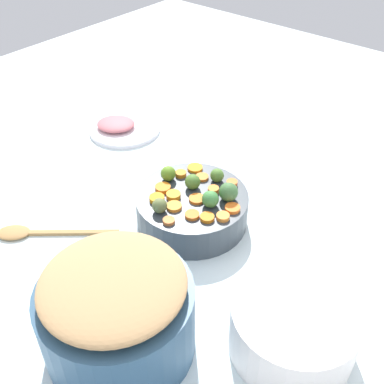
{
  "coord_description": "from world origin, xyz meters",
  "views": [
    {
      "loc": [
        0.48,
        -0.65,
        0.73
      ],
      "look_at": [
        -0.03,
        -0.04,
        0.1
      ],
      "focal_mm": 43.88,
      "sensor_mm": 36.0,
      "label": 1
    }
  ],
  "objects_px": {
    "casserole_dish": "(293,329)",
    "wooden_spoon": "(31,233)",
    "serving_bowl_carrots": "(192,208)",
    "metal_pot": "(118,319)",
    "ham_plate": "(125,128)"
  },
  "relations": [
    {
      "from": "casserole_dish",
      "to": "wooden_spoon",
      "type": "bearing_deg",
      "value": -168.27
    },
    {
      "from": "serving_bowl_carrots",
      "to": "casserole_dish",
      "type": "height_order",
      "value": "casserole_dish"
    },
    {
      "from": "casserole_dish",
      "to": "ham_plate",
      "type": "bearing_deg",
      "value": 156.76
    },
    {
      "from": "ham_plate",
      "to": "serving_bowl_carrots",
      "type": "bearing_deg",
      "value": -23.76
    },
    {
      "from": "wooden_spoon",
      "to": "ham_plate",
      "type": "bearing_deg",
      "value": 110.37
    },
    {
      "from": "metal_pot",
      "to": "casserole_dish",
      "type": "height_order",
      "value": "metal_pot"
    },
    {
      "from": "serving_bowl_carrots",
      "to": "metal_pot",
      "type": "xyz_separation_m",
      "value": [
        0.11,
        -0.32,
        0.03
      ]
    },
    {
      "from": "wooden_spoon",
      "to": "casserole_dish",
      "type": "height_order",
      "value": "casserole_dish"
    },
    {
      "from": "metal_pot",
      "to": "ham_plate",
      "type": "bearing_deg",
      "value": 135.89
    },
    {
      "from": "metal_pot",
      "to": "ham_plate",
      "type": "relative_size",
      "value": 1.23
    },
    {
      "from": "serving_bowl_carrots",
      "to": "casserole_dish",
      "type": "relative_size",
      "value": 1.16
    },
    {
      "from": "serving_bowl_carrots",
      "to": "wooden_spoon",
      "type": "bearing_deg",
      "value": -132.89
    },
    {
      "from": "wooden_spoon",
      "to": "serving_bowl_carrots",
      "type": "bearing_deg",
      "value": 47.11
    },
    {
      "from": "wooden_spoon",
      "to": "ham_plate",
      "type": "distance_m",
      "value": 0.47
    },
    {
      "from": "ham_plate",
      "to": "wooden_spoon",
      "type": "bearing_deg",
      "value": -69.63
    }
  ]
}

